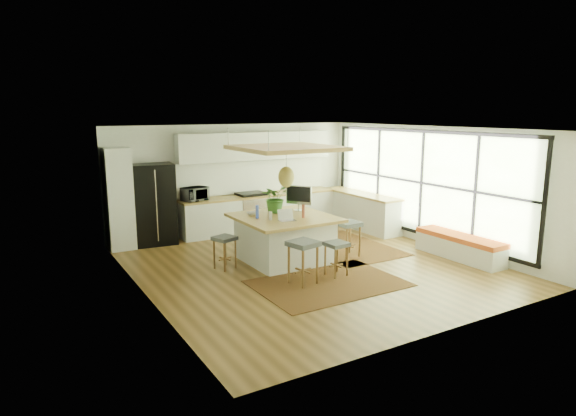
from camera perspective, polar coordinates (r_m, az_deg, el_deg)
floor at (r=10.00m, az=2.46°, el=-6.57°), size 7.00×7.00×0.00m
ceiling at (r=9.52m, az=2.60°, el=9.10°), size 7.00×7.00×0.00m
wall_back at (r=12.71m, az=-6.15°, el=3.46°), size 6.50×0.00×6.50m
wall_front at (r=7.07m, az=18.26°, el=-3.28°), size 6.50×0.00×6.50m
wall_left at (r=8.37m, az=-16.43°, el=-0.97°), size 0.00×7.00×7.00m
wall_right at (r=11.75m, az=15.94°, el=2.46°), size 0.00×7.00×7.00m
window_wall at (r=11.72m, az=15.85°, el=2.69°), size 0.10×6.20×2.60m
pantry at (r=11.53m, az=-18.89°, el=0.99°), size 0.55×0.60×2.25m
back_counter_base at (r=12.81m, az=-3.23°, el=-0.56°), size 4.20×0.60×0.88m
back_counter_top at (r=12.73m, az=-3.25°, el=1.47°), size 4.24×0.64×0.05m
backsplash at (r=12.92m, az=-3.89°, el=3.63°), size 4.20×0.02×0.80m
upper_cabinets at (r=12.70m, az=-3.61°, el=7.13°), size 4.20×0.34×0.70m
range at (r=12.69m, az=-4.23°, el=-0.41°), size 0.76×0.62×1.00m
right_counter_base at (r=13.13m, az=8.44°, el=-0.37°), size 0.60×2.50×0.88m
right_counter_top at (r=13.05m, az=8.50°, el=1.60°), size 0.64×2.54×0.05m
window_bench at (r=10.97m, az=19.09°, el=-4.21°), size 0.52×2.00×0.50m
ceiling_panel at (r=9.75m, az=-0.21°, el=5.33°), size 1.86×1.86×0.80m
rug_near at (r=9.00m, az=4.67°, el=-8.61°), size 2.60×1.80×0.01m
rug_right at (r=11.33m, az=6.50°, el=-4.45°), size 1.80×2.60×0.01m
fridge at (r=11.77m, az=-15.17°, el=0.41°), size 1.00×0.82×1.86m
island at (r=10.17m, az=-0.42°, el=-3.51°), size 1.85×1.85×0.93m
stool_near_left at (r=8.85m, az=1.74°, el=-6.53°), size 0.55×0.55×0.79m
stool_near_right at (r=9.31m, az=5.57°, el=-5.67°), size 0.41×0.41×0.65m
stool_right_front at (r=10.56m, az=6.94°, el=-3.66°), size 0.45×0.45×0.75m
stool_right_back at (r=11.21m, az=3.56°, el=-2.72°), size 0.38×0.38×0.64m
stool_left_side at (r=9.76m, az=-7.27°, el=-4.91°), size 0.49×0.49×0.65m
laptop at (r=9.62m, az=-0.08°, el=-0.79°), size 0.36×0.38×0.23m
monitor at (r=10.57m, az=1.25°, el=1.08°), size 0.51×0.61×0.55m
microwave at (r=11.99m, az=-10.67°, el=1.76°), size 0.65×0.47×0.39m
island_plant at (r=10.41m, az=-1.51°, el=0.88°), size 0.81×0.84×0.50m
island_bowl at (r=10.20m, az=-4.08°, el=-0.65°), size 0.26×0.26×0.06m
island_bottle_0 at (r=9.87m, az=-3.48°, el=-0.65°), size 0.07×0.07×0.19m
island_bottle_1 at (r=9.72m, az=-2.02°, el=-0.82°), size 0.07×0.07×0.19m
island_bottle_2 at (r=9.92m, az=1.70°, el=-0.57°), size 0.07×0.07×0.19m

